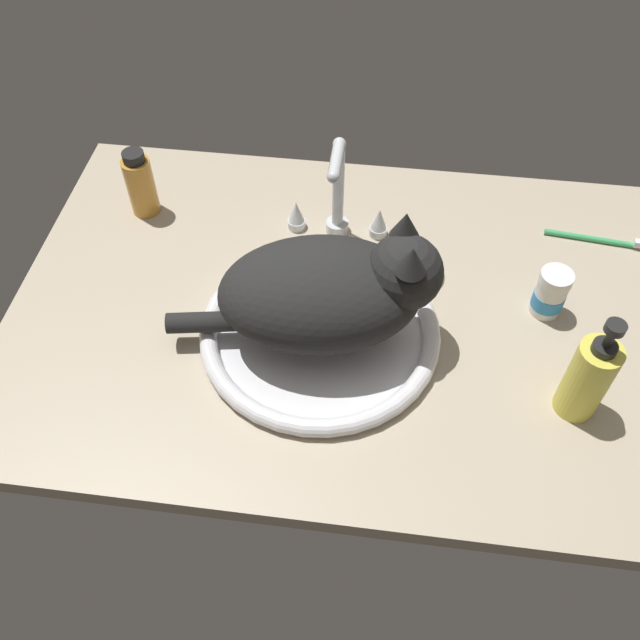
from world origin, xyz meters
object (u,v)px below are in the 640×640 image
Objects in this scene: cat at (336,291)px; soap_pump_bottle at (588,378)px; amber_bottle at (140,184)px; faucet at (337,200)px; toothbrush at (599,239)px; pill_bottle at (550,294)px; sink_basin at (320,331)px.

soap_pump_bottle is (35.92, -8.45, -3.44)cm from cat.
amber_bottle is at bearing 155.71° from soap_pump_bottle.
faucet is 35.56cm from amber_bottle.
toothbrush is at bearing 1.39° from amber_bottle.
amber_bottle is 0.73× the size of toothbrush.
toothbrush is at bearing 58.10° from pill_bottle.
pill_bottle is (33.15, 9.47, -6.70)cm from cat.
pill_bottle is 20.64cm from toothbrush.
cat is at bearing -84.43° from faucet.
sink_basin is 0.91× the size of cat.
toothbrush is (43.91, 26.76, -10.06)cm from cat.
pill_bottle is (70.87, -15.30, -2.10)cm from amber_bottle.
faucet is 23.26cm from cat.
pill_bottle reaches higher than sink_basin.
sink_basin is 4.37× the size of pill_bottle.
pill_bottle is at bearing -121.90° from toothbrush.
faucet is at bearing 159.13° from pill_bottle.
soap_pump_bottle is at bearing -11.94° from sink_basin.
sink_basin is 36.85cm from pill_bottle.
sink_basin is 1.98× the size of soap_pump_bottle.
soap_pump_bottle is (38.16, -31.42, -0.55)cm from faucet.
toothbrush is at bearing 31.36° from cat.
faucet is at bearing -175.30° from toothbrush.
soap_pump_bottle is 36.71cm from toothbrush.
sink_basin is 9.70cm from cat.
amber_bottle is 1.50× the size of pill_bottle.
faucet is at bearing 90.00° from sink_basin.
soap_pump_bottle is at bearing -81.24° from pill_bottle.
faucet reaches higher than pill_bottle.
cat reaches higher than soap_pump_bottle.
pill_bottle is 0.48× the size of toothbrush.
amber_bottle is at bearing 167.82° from pill_bottle.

